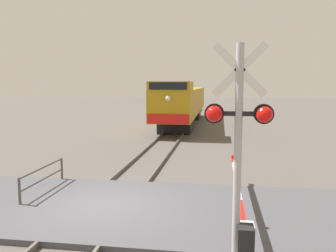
{
  "coord_description": "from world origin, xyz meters",
  "views": [
    {
      "loc": [
        3.29,
        -9.49,
        3.67
      ],
      "look_at": [
        1.08,
        5.28,
        1.84
      ],
      "focal_mm": 37.53,
      "sensor_mm": 36.0,
      "label": 1
    }
  ],
  "objects_px": {
    "guard_railing": "(43,176)",
    "crossing_signal": "(238,137)",
    "crossing_gate": "(241,218)",
    "locomotive": "(183,102)"
  },
  "relations": [
    {
      "from": "locomotive",
      "to": "guard_railing",
      "type": "distance_m",
      "value": 20.55
    },
    {
      "from": "locomotive",
      "to": "guard_railing",
      "type": "bearing_deg",
      "value": -96.87
    },
    {
      "from": "crossing_gate",
      "to": "locomotive",
      "type": "bearing_deg",
      "value": 99.16
    },
    {
      "from": "crossing_signal",
      "to": "crossing_gate",
      "type": "relative_size",
      "value": 0.61
    },
    {
      "from": "crossing_signal",
      "to": "crossing_gate",
      "type": "xyz_separation_m",
      "value": [
        0.16,
        1.35,
        -1.98
      ]
    },
    {
      "from": "crossing_gate",
      "to": "guard_railing",
      "type": "xyz_separation_m",
      "value": [
        -6.23,
        3.06,
        -0.14
      ]
    },
    {
      "from": "crossing_gate",
      "to": "guard_railing",
      "type": "height_order",
      "value": "crossing_gate"
    },
    {
      "from": "guard_railing",
      "to": "crossing_signal",
      "type": "bearing_deg",
      "value": -36.02
    },
    {
      "from": "crossing_signal",
      "to": "guard_railing",
      "type": "distance_m",
      "value": 7.79
    },
    {
      "from": "guard_railing",
      "to": "crossing_gate",
      "type": "bearing_deg",
      "value": -26.14
    }
  ]
}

